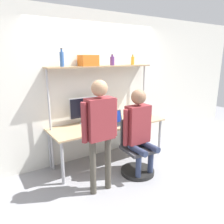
% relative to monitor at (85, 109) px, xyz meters
% --- Properties ---
extents(ground_plane, '(12.00, 12.00, 0.00)m').
position_rel_monitor_xyz_m(ground_plane, '(0.36, -0.59, -0.99)').
color(ground_plane, gray).
extents(wall_back, '(8.00, 0.06, 2.70)m').
position_rel_monitor_xyz_m(wall_back, '(0.36, 0.17, 0.36)').
color(wall_back, silver).
rests_on(wall_back, ground_plane).
extents(desk, '(2.16, 0.71, 0.72)m').
position_rel_monitor_xyz_m(desk, '(0.36, -0.22, -0.33)').
color(desk, tan).
rests_on(desk, ground_plane).
extents(shelf_unit, '(2.05, 0.27, 1.75)m').
position_rel_monitor_xyz_m(shelf_unit, '(0.36, -0.00, 0.53)').
color(shelf_unit, '#997A56').
rests_on(shelf_unit, ground_plane).
extents(monitor, '(0.60, 0.23, 0.49)m').
position_rel_monitor_xyz_m(monitor, '(0.00, 0.00, 0.00)').
color(monitor, '#B7B7BC').
rests_on(monitor, desk).
extents(laptop, '(0.34, 0.24, 0.23)m').
position_rel_monitor_xyz_m(laptop, '(0.43, -0.31, -0.21)').
color(laptop, '#333338').
rests_on(laptop, desk).
extents(cell_phone, '(0.07, 0.15, 0.01)m').
position_rel_monitor_xyz_m(cell_phone, '(0.73, -0.39, -0.26)').
color(cell_phone, '#264C8C').
rests_on(cell_phone, desk).
extents(office_chair, '(0.56, 0.56, 0.91)m').
position_rel_monitor_xyz_m(office_chair, '(0.50, -0.85, -0.72)').
color(office_chair, black).
rests_on(office_chair, ground_plane).
extents(person_seated, '(0.56, 0.48, 1.42)m').
position_rel_monitor_xyz_m(person_seated, '(0.50, -0.89, -0.16)').
color(person_seated, '#2D3856').
rests_on(person_seated, ground_plane).
extents(person_standing, '(0.55, 0.22, 1.62)m').
position_rel_monitor_xyz_m(person_standing, '(-0.27, -0.97, 0.03)').
color(person_standing, '#4C473D').
rests_on(person_standing, ground_plane).
extents(bottle_blue, '(0.07, 0.07, 0.29)m').
position_rel_monitor_xyz_m(bottle_blue, '(-0.39, -0.00, 0.88)').
color(bottle_blue, '#335999').
rests_on(bottle_blue, shelf_unit).
extents(bottle_amber, '(0.07, 0.07, 0.19)m').
position_rel_monitor_xyz_m(bottle_amber, '(1.05, -0.00, 0.84)').
color(bottle_amber, gold).
rests_on(bottle_amber, shelf_unit).
extents(bottle_purple, '(0.08, 0.08, 0.20)m').
position_rel_monitor_xyz_m(bottle_purple, '(0.57, -0.00, 0.84)').
color(bottle_purple, '#593372').
rests_on(bottle_purple, shelf_unit).
extents(storage_box, '(0.31, 0.23, 0.18)m').
position_rel_monitor_xyz_m(storage_box, '(0.08, -0.00, 0.85)').
color(storage_box, '#D1661E').
rests_on(storage_box, shelf_unit).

